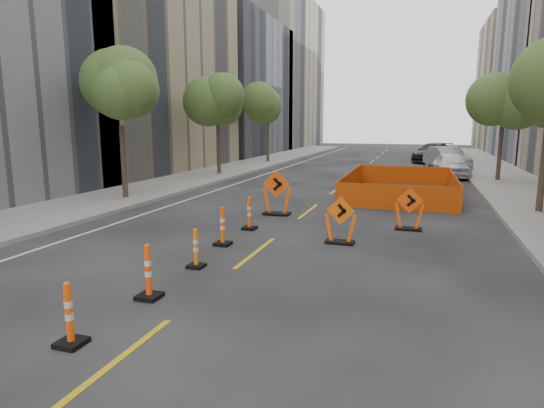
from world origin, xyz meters
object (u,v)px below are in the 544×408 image
(parked_car_mid, at_px, (447,158))
(parked_car_far, at_px, (433,153))
(channelizer_6, at_px, (249,213))
(channelizer_5, at_px, (223,226))
(channelizer_3, at_px, (148,271))
(channelizer_2, at_px, (69,314))
(chevron_sign_center, at_px, (340,220))
(chevron_sign_right, at_px, (409,209))
(channelizer_4, at_px, (196,248))
(parked_car_near, at_px, (451,165))
(chevron_sign_left, at_px, (277,193))

(parked_car_mid, bearing_deg, parked_car_far, 77.65)
(channelizer_6, bearing_deg, channelizer_5, -90.82)
(channelizer_3, xyz_separation_m, channelizer_5, (-0.25, 4.09, -0.00))
(channelizer_2, height_order, chevron_sign_center, chevron_sign_center)
(channelizer_5, distance_m, parked_car_far, 31.41)
(channelizer_3, height_order, chevron_sign_right, chevron_sign_right)
(channelizer_4, xyz_separation_m, chevron_sign_center, (2.90, 3.29, 0.20))
(parked_car_near, bearing_deg, parked_car_far, 88.39)
(channelizer_4, distance_m, chevron_sign_right, 7.37)
(channelizer_3, distance_m, parked_car_near, 24.46)
(channelizer_4, xyz_separation_m, parked_car_mid, (6.86, 26.86, 0.35))
(channelizer_4, xyz_separation_m, chevron_sign_right, (4.73, 5.64, 0.21))
(chevron_sign_center, relative_size, chevron_sign_right, 0.99)
(channelizer_2, height_order, channelizer_5, channelizer_5)
(parked_car_mid, xyz_separation_m, parked_car_far, (-0.84, 5.97, -0.00))
(chevron_sign_right, distance_m, parked_car_mid, 21.32)
(channelizer_5, height_order, parked_car_far, parked_car_far)
(chevron_sign_left, bearing_deg, channelizer_2, -108.70)
(channelizer_6, xyz_separation_m, chevron_sign_right, (4.92, 1.55, 0.15))
(channelizer_3, relative_size, parked_car_far, 0.20)
(parked_car_near, bearing_deg, chevron_sign_center, -108.24)
(chevron_sign_center, distance_m, chevron_sign_right, 2.98)
(parked_car_far, bearing_deg, chevron_sign_left, -85.89)
(channelizer_4, distance_m, chevron_sign_left, 6.65)
(chevron_sign_right, relative_size, parked_car_far, 0.24)
(channelizer_3, height_order, parked_car_near, parked_car_near)
(channelizer_2, xyz_separation_m, parked_car_mid, (6.91, 30.94, 0.31))
(parked_car_far, bearing_deg, chevron_sign_center, -78.84)
(chevron_sign_center, xyz_separation_m, chevron_sign_right, (1.83, 2.35, 0.00))
(channelizer_2, distance_m, parked_car_near, 26.45)
(chevron_sign_left, bearing_deg, chevron_sign_right, -30.50)
(channelizer_6, height_order, chevron_sign_center, chevron_sign_center)
(channelizer_5, height_order, chevron_sign_center, chevron_sign_center)
(channelizer_6, bearing_deg, parked_car_far, 77.81)
(channelizer_3, distance_m, channelizer_5, 4.09)
(channelizer_4, distance_m, channelizer_5, 2.06)
(chevron_sign_left, relative_size, chevron_sign_center, 1.22)
(parked_car_mid, bearing_deg, channelizer_2, -122.93)
(channelizer_4, xyz_separation_m, channelizer_6, (-0.19, 4.09, 0.06))
(channelizer_3, height_order, channelizer_6, channelizer_3)
(channelizer_3, distance_m, chevron_sign_center, 6.06)
(channelizer_2, bearing_deg, chevron_sign_center, 68.18)
(channelizer_2, distance_m, channelizer_3, 2.05)
(chevron_sign_left, bearing_deg, parked_car_near, 46.13)
(channelizer_2, distance_m, parked_car_far, 37.41)
(channelizer_2, xyz_separation_m, channelizer_5, (-0.17, 6.13, 0.04))
(chevron_sign_left, xyz_separation_m, parked_car_far, (6.08, 26.19, -0.01))
(chevron_sign_left, height_order, parked_car_far, chevron_sign_left)
(chevron_sign_left, xyz_separation_m, chevron_sign_right, (4.79, -0.99, -0.15))
(channelizer_2, relative_size, chevron_sign_right, 0.75)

